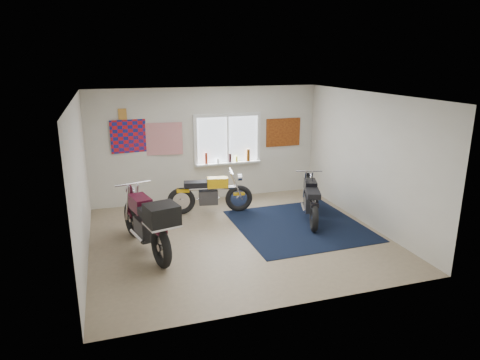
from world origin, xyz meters
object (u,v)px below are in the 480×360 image
object	(u,v)px
navy_rug	(299,225)
black_chrome_bike	(311,201)
maroon_tourer	(148,223)
yellow_triumph	(210,195)

from	to	relation	value
navy_rug	black_chrome_bike	xyz separation A→B (m)	(0.37, 0.26, 0.42)
navy_rug	maroon_tourer	size ratio (longest dim) A/B	1.17
navy_rug	yellow_triumph	bearing A→B (deg)	139.94
yellow_triumph	maroon_tourer	xyz separation A→B (m)	(-1.52, -1.72, 0.17)
yellow_triumph	black_chrome_bike	distance (m)	2.21
yellow_triumph	maroon_tourer	world-z (taller)	maroon_tourer
yellow_triumph	maroon_tourer	bearing A→B (deg)	-122.49
navy_rug	maroon_tourer	distance (m)	3.16
maroon_tourer	navy_rug	bearing A→B (deg)	-96.26
black_chrome_bike	maroon_tourer	size ratio (longest dim) A/B	0.82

